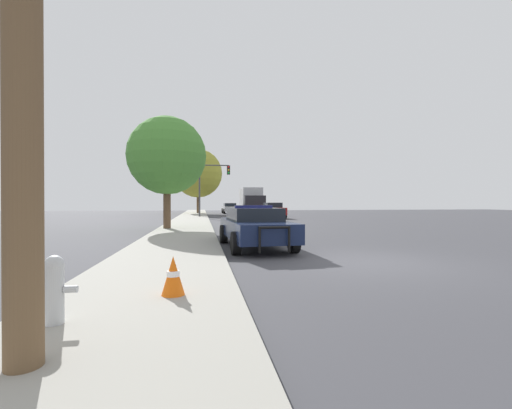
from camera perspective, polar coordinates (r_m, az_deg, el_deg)
The scene contains 11 objects.
ground_plane at distance 9.44m, azimuth 17.85°, elevation -9.13°, with size 110.00×110.00×0.00m, color #3D3D42.
sidewalk_left at distance 8.48m, azimuth -15.11°, elevation -9.77°, with size 3.00×110.00×0.13m.
police_car at distance 11.79m, azimuth -0.22°, elevation -3.58°, with size 2.24×5.03×1.45m.
fire_hydrant at distance 4.77m, azimuth -30.60°, elevation -11.79°, with size 0.51×0.22×0.81m.
traffic_light at distance 34.08m, azimuth -7.41°, elevation 4.13°, with size 3.08×0.35×5.21m.
car_background_oncoming at distance 32.92m, azimuth 2.82°, elevation -0.92°, with size 2.03×4.08×1.50m.
car_background_distant at distance 46.46m, azimuth -4.42°, elevation -0.57°, with size 1.99×4.58×1.40m.
box_truck at distance 41.59m, azimuth -0.77°, elevation 0.66°, with size 2.67×7.04×3.26m.
tree_sidewalk_near at distance 19.36m, azimuth -14.63°, elevation 7.86°, with size 4.23×4.23×6.07m.
tree_sidewalk_far at distance 45.57m, azimuth -9.67°, elevation 5.14°, with size 6.34×6.34×8.36m.
traffic_cone at distance 5.53m, azimuth -13.64°, elevation -11.42°, with size 0.36×0.36×0.60m.
Camera 1 is at (-4.22, -8.30, 1.56)m, focal length 24.00 mm.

